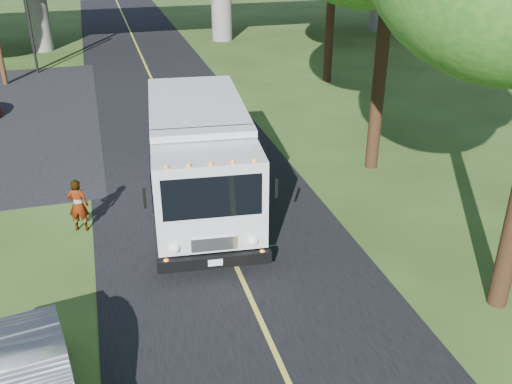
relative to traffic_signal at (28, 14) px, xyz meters
name	(u,v)px	position (x,y,z in m)	size (l,w,h in m)	color
ground	(287,381)	(6.00, -26.00, -3.20)	(120.00, 120.00, 0.00)	#304318
road	(195,175)	(6.00, -16.00, -3.19)	(7.00, 90.00, 0.02)	black
lane_line	(195,174)	(6.00, -16.00, -3.17)	(0.12, 90.00, 0.01)	gold
traffic_signal	(28,14)	(0.00, 0.00, 0.00)	(0.18, 0.22, 5.20)	black
step_van	(200,156)	(5.79, -18.45, -1.47)	(3.55, 7.83, 3.18)	silver
pedestrian	(78,205)	(2.20, -18.82, -2.41)	(0.58, 0.38, 1.58)	gray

